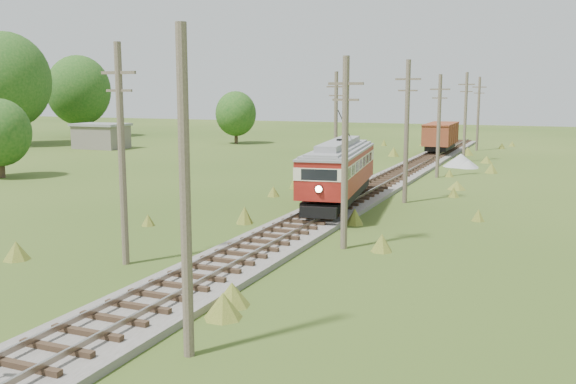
% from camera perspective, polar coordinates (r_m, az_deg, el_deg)
% --- Properties ---
extents(railbed_main, '(3.60, 96.00, 0.57)m').
position_cam_1_polar(railbed_main, '(45.29, 7.20, 0.17)').
color(railbed_main, '#605B54').
rests_on(railbed_main, ground).
extents(streetcar, '(4.41, 11.99, 5.43)m').
position_cam_1_polar(streetcar, '(38.52, 4.54, 2.19)').
color(streetcar, black).
rests_on(streetcar, ground).
extents(gondola, '(3.10, 8.97, 2.96)m').
position_cam_1_polar(gondola, '(73.71, 13.43, 4.92)').
color(gondola, black).
rests_on(gondola, ground).
extents(gravel_pile, '(3.40, 3.61, 1.24)m').
position_cam_1_polar(gravel_pile, '(62.42, 15.20, 2.70)').
color(gravel_pile, gray).
rests_on(gravel_pile, ground).
extents(utility_pole_r_1, '(0.30, 0.30, 8.80)m').
position_cam_1_polar(utility_pole_r_1, '(16.89, -9.13, -0.31)').
color(utility_pole_r_1, brown).
rests_on(utility_pole_r_1, ground).
extents(utility_pole_r_2, '(1.60, 0.30, 8.60)m').
position_cam_1_polar(utility_pole_r_2, '(28.60, 5.09, 3.60)').
color(utility_pole_r_2, brown).
rests_on(utility_pole_r_2, ground).
extents(utility_pole_r_3, '(1.60, 0.30, 9.00)m').
position_cam_1_polar(utility_pole_r_3, '(41.15, 10.50, 5.41)').
color(utility_pole_r_3, brown).
rests_on(utility_pole_r_3, ground).
extents(utility_pole_r_4, '(1.60, 0.30, 8.40)m').
position_cam_1_polar(utility_pole_r_4, '(53.95, 13.25, 5.82)').
color(utility_pole_r_4, brown).
rests_on(utility_pole_r_4, ground).
extents(utility_pole_r_5, '(1.60, 0.30, 8.90)m').
position_cam_1_polar(utility_pole_r_5, '(66.73, 15.48, 6.52)').
color(utility_pole_r_5, brown).
rests_on(utility_pole_r_5, ground).
extents(utility_pole_r_6, '(1.60, 0.30, 8.70)m').
position_cam_1_polar(utility_pole_r_6, '(79.66, 16.56, 6.75)').
color(utility_pole_r_6, brown).
rests_on(utility_pole_r_6, ground).
extents(utility_pole_l_a, '(1.60, 0.30, 9.00)m').
position_cam_1_polar(utility_pole_l_a, '(26.71, -14.57, 3.41)').
color(utility_pole_l_a, brown).
rests_on(utility_pole_l_a, ground).
extents(utility_pole_l_b, '(1.60, 0.30, 8.60)m').
position_cam_1_polar(utility_pole_l_b, '(51.88, 4.27, 6.03)').
color(utility_pole_l_b, brown).
rests_on(utility_pole_l_b, ground).
extents(tree_left_4, '(11.34, 11.34, 14.61)m').
position_cam_1_polar(tree_left_4, '(91.30, -23.81, 9.05)').
color(tree_left_4, '#38281C').
rests_on(tree_left_4, ground).
extents(tree_left_5, '(9.66, 9.66, 12.44)m').
position_cam_1_polar(tree_left_5, '(104.30, -18.11, 8.59)').
color(tree_left_5, '#38281C').
rests_on(tree_left_5, ground).
extents(tree_mid_a, '(5.46, 5.46, 7.03)m').
position_cam_1_polar(tree_mid_a, '(86.92, -4.66, 6.95)').
color(tree_mid_a, '#38281C').
rests_on(tree_mid_a, ground).
extents(shed, '(6.40, 4.40, 3.10)m').
position_cam_1_polar(shed, '(82.71, -16.27, 4.82)').
color(shed, slate).
rests_on(shed, ground).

